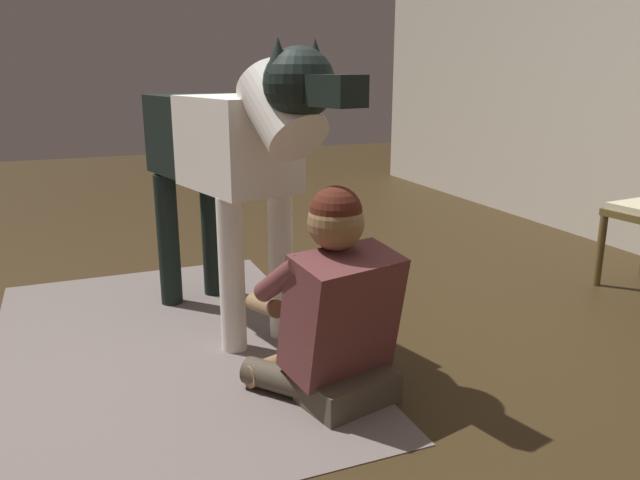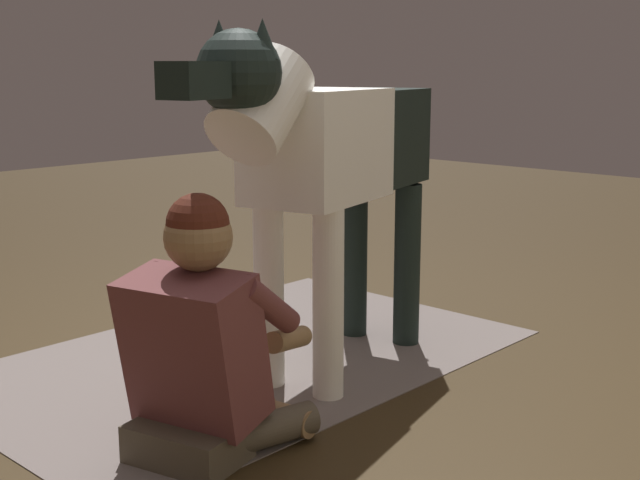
% 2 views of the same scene
% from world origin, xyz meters
% --- Properties ---
extents(ground_plane, '(13.72, 13.72, 0.00)m').
position_xyz_m(ground_plane, '(0.00, 0.00, 0.00)').
color(ground_plane, '#352713').
extents(area_rug, '(2.26, 1.46, 0.01)m').
position_xyz_m(area_rug, '(-0.15, -0.17, 0.00)').
color(area_rug, '#6D625E').
rests_on(area_rug, ground).
extents(person_sitting_on_floor, '(0.70, 0.58, 0.82)m').
position_xyz_m(person_sitting_on_floor, '(0.53, 0.39, 0.34)').
color(person_sitting_on_floor, '#4C4335').
rests_on(person_sitting_on_floor, ground).
extents(large_dog, '(1.67, 0.59, 1.34)m').
position_xyz_m(large_dog, '(-0.24, 0.20, 0.86)').
color(large_dog, white).
rests_on(large_dog, ground).
extents(hot_dog_on_plate, '(0.26, 0.26, 0.06)m').
position_xyz_m(hot_dog_on_plate, '(0.30, 0.33, 0.02)').
color(hot_dog_on_plate, silver).
rests_on(hot_dog_on_plate, ground).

